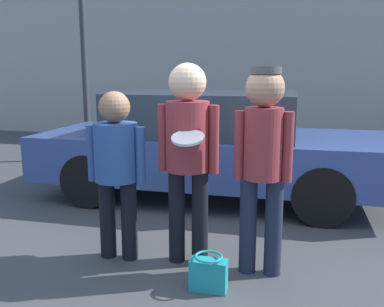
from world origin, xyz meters
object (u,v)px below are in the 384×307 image
object	(u,v)px
person_middle_with_frisbee	(188,144)
handbag	(208,273)
person_left	(116,161)
parked_car_near	(209,144)
person_right	(263,152)

from	to	relation	value
person_middle_with_frisbee	handbag	world-z (taller)	person_middle_with_frisbee
person_left	parked_car_near	xyz separation A→B (m)	(0.43, 2.20, -0.19)
person_left	person_middle_with_frisbee	world-z (taller)	person_middle_with_frisbee
handbag	person_left	bearing A→B (deg)	156.75
person_middle_with_frisbee	handbag	xyz separation A→B (m)	(0.29, -0.47, -0.97)
person_right	handbag	world-z (taller)	person_right
person_left	parked_car_near	size ratio (longest dim) A/B	0.33
person_middle_with_frisbee	person_left	bearing A→B (deg)	-174.71
person_middle_with_frisbee	parked_car_near	xyz separation A→B (m)	(-0.24, 2.14, -0.37)
person_left	parked_car_near	world-z (taller)	person_left
parked_car_near	handbag	xyz separation A→B (m)	(0.53, -2.61, -0.61)
person_left	person_right	world-z (taller)	person_right
person_right	parked_car_near	bearing A→B (deg)	112.44
parked_car_near	handbag	size ratio (longest dim) A/B	15.78
person_left	handbag	xyz separation A→B (m)	(0.96, -0.41, -0.80)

